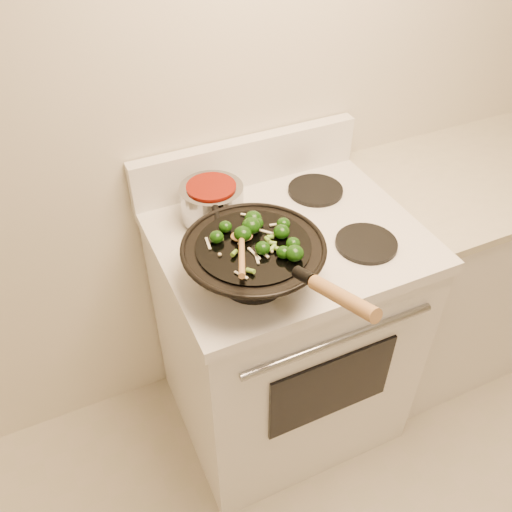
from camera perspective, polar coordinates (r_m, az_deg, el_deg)
name	(u,v)px	position (r m, az deg, el deg)	size (l,w,h in m)	color
stove	(282,330)	(1.94, 2.78, -7.83)	(0.78, 0.67, 1.08)	white
counter_unit	(457,265)	(2.35, 20.41, -0.87)	(0.87, 0.62, 0.91)	white
wok	(254,261)	(1.41, -0.16, -0.49)	(0.38, 0.62, 0.26)	black
stirfry	(262,234)	(1.39, 0.59, 2.30)	(0.23, 0.25, 0.04)	#103508
wooden_spoon	(242,247)	(1.32, -1.52, 0.99)	(0.13, 0.25, 0.09)	#A2723F
saucepan	(212,202)	(1.63, -4.64, 5.72)	(0.19, 0.30, 0.11)	gray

